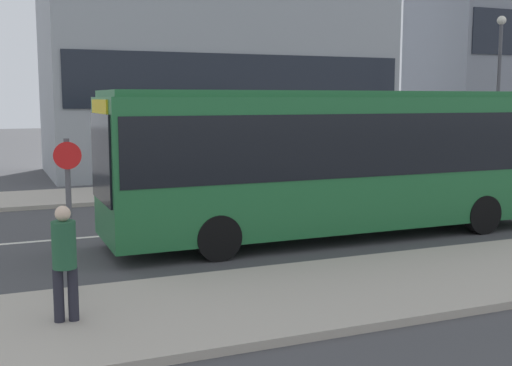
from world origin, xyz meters
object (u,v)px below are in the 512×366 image
bus_stop_sign (69,204)px  street_lamp (499,79)px  city_bus (338,154)px  pedestrian_near_stop (64,256)px  parked_car_0 (468,170)px

bus_stop_sign → street_lamp: bearing=28.7°
bus_stop_sign → street_lamp: size_ratio=0.39×
city_bus → bus_stop_sign: bearing=-152.4°
pedestrian_near_stop → bus_stop_sign: (0.24, 1.34, 0.54)m
pedestrian_near_stop → parked_car_0: bearing=-142.6°
bus_stop_sign → street_lamp: (18.14, 9.93, 2.49)m
bus_stop_sign → street_lamp: 20.83m
bus_stop_sign → street_lamp: street_lamp is taller
city_bus → pedestrian_near_stop: size_ratio=6.63×
city_bus → bus_stop_sign: size_ratio=4.38×
bus_stop_sign → pedestrian_near_stop: bearing=-100.0°
parked_car_0 → street_lamp: bearing=31.2°
city_bus → street_lamp: street_lamp is taller
pedestrian_near_stop → street_lamp: size_ratio=0.26×
pedestrian_near_stop → street_lamp: bearing=-142.6°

